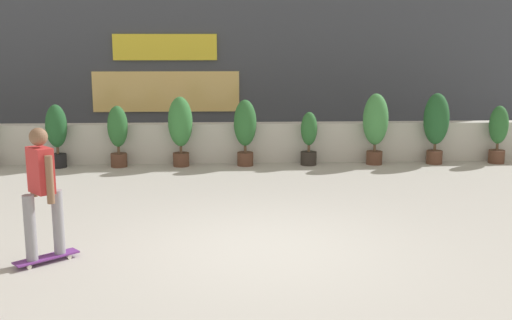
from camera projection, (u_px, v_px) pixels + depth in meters
name	position (u px, v px, depth m)	size (l,w,h in m)	color
ground_plane	(262.00, 247.00, 8.13)	(48.00, 48.00, 0.00)	#B2AFA8
planter_wall	(246.00, 142.00, 13.93)	(18.00, 0.40, 0.90)	beige
building_backdrop	(241.00, 24.00, 17.32)	(20.00, 2.08, 6.50)	#424751
potted_plant_1	(57.00, 132.00, 13.22)	(0.46, 0.46, 1.39)	black
potted_plant_2	(118.00, 133.00, 13.29)	(0.44, 0.44, 1.36)	brown
potted_plant_3	(180.00, 126.00, 13.33)	(0.54, 0.54, 1.55)	brown
potted_plant_4	(245.00, 128.00, 13.41)	(0.50, 0.50, 1.48)	brown
potted_plant_5	(309.00, 137.00, 13.52)	(0.37, 0.37, 1.20)	#2D2823
potted_plant_6	(375.00, 123.00, 13.53)	(0.56, 0.56, 1.60)	brown
potted_plant_7	(436.00, 123.00, 13.60)	(0.56, 0.56, 1.60)	brown
potted_plant_8	(498.00, 131.00, 13.71)	(0.42, 0.42, 1.32)	brown
skater_by_wall_left	(42.00, 189.00, 7.36)	(0.74, 0.67, 1.70)	#72338C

